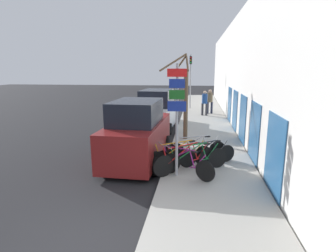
% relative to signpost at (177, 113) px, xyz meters
% --- Properties ---
extents(ground_plane, '(80.00, 80.00, 0.00)m').
position_rel_signpost_xyz_m(ground_plane, '(-1.49, 7.54, -2.19)').
color(ground_plane, black).
extents(sidewalk_curb, '(3.20, 32.00, 0.15)m').
position_rel_signpost_xyz_m(sidewalk_curb, '(1.11, 10.34, -2.12)').
color(sidewalk_curb, '#9E9B93').
rests_on(sidewalk_curb, ground).
extents(building_facade, '(0.23, 32.00, 6.50)m').
position_rel_signpost_xyz_m(building_facade, '(2.85, 10.27, 1.03)').
color(building_facade, silver).
rests_on(building_facade, ground).
extents(signpost, '(0.59, 0.11, 3.53)m').
position_rel_signpost_xyz_m(signpost, '(0.00, 0.00, 0.00)').
color(signpost, '#939399').
rests_on(signpost, sidewalk_curb).
extents(bicycle_0, '(1.95, 1.22, 0.93)m').
position_rel_signpost_xyz_m(bicycle_0, '(0.23, 0.02, -1.65)').
color(bicycle_0, black).
rests_on(bicycle_0, sidewalk_curb).
extents(bicycle_1, '(2.02, 1.41, 0.98)m').
position_rel_signpost_xyz_m(bicycle_1, '(0.30, 0.32, -1.63)').
color(bicycle_1, black).
rests_on(bicycle_1, sidewalk_curb).
extents(bicycle_2, '(2.21, 1.00, 0.95)m').
position_rel_signpost_xyz_m(bicycle_2, '(0.57, 0.48, -1.64)').
color(bicycle_2, black).
rests_on(bicycle_2, sidewalk_curb).
extents(bicycle_3, '(2.23, 1.16, 0.98)m').
position_rel_signpost_xyz_m(bicycle_3, '(0.08, 0.64, -1.63)').
color(bicycle_3, black).
rests_on(bicycle_3, sidewalk_curb).
extents(bicycle_4, '(2.00, 1.07, 0.88)m').
position_rel_signpost_xyz_m(bicycle_4, '(1.04, 1.09, -1.66)').
color(bicycle_4, black).
rests_on(bicycle_4, sidewalk_curb).
extents(bicycle_5, '(2.25, 0.64, 0.94)m').
position_rel_signpost_xyz_m(bicycle_5, '(0.64, 1.58, -1.64)').
color(bicycle_5, black).
rests_on(bicycle_5, sidewalk_curb).
extents(parked_car_0, '(2.18, 4.48, 2.38)m').
position_rel_signpost_xyz_m(parked_car_0, '(-1.62, 1.61, -1.11)').
color(parked_car_0, maroon).
rests_on(parked_car_0, ground).
extents(parked_car_1, '(2.28, 4.61, 2.32)m').
position_rel_signpost_xyz_m(parked_car_1, '(-1.70, 7.29, -1.15)').
color(parked_car_1, silver).
rests_on(parked_car_1, ground).
extents(pedestrian_near, '(0.46, 0.40, 1.80)m').
position_rel_signpost_xyz_m(pedestrian_near, '(1.17, 11.28, -1.00)').
color(pedestrian_near, '#333338').
rests_on(pedestrian_near, sidewalk_curb).
extents(pedestrian_far, '(0.47, 0.41, 1.82)m').
position_rel_signpost_xyz_m(pedestrian_far, '(1.58, 12.14, -0.99)').
color(pedestrian_far, '#1E2338').
rests_on(pedestrian_far, sidewalk_curb).
extents(street_tree, '(1.36, 0.89, 4.07)m').
position_rel_signpost_xyz_m(street_tree, '(0.03, 4.57, -0.12)').
color(street_tree, brown).
rests_on(street_tree, sidewalk_curb).
extents(traffic_light, '(0.20, 0.30, 4.50)m').
position_rel_signpost_xyz_m(traffic_light, '(0.02, 14.60, 0.84)').
color(traffic_light, '#939399').
rests_on(traffic_light, sidewalk_curb).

